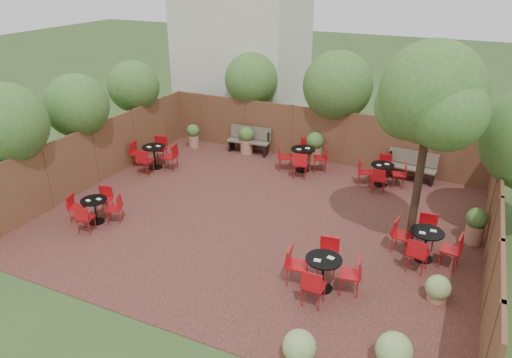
% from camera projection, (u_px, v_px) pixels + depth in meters
% --- Properties ---
extents(ground, '(80.00, 80.00, 0.00)m').
position_uv_depth(ground, '(260.00, 219.00, 13.82)').
color(ground, '#354F23').
rests_on(ground, ground).
extents(courtyard_paving, '(12.00, 10.00, 0.02)m').
position_uv_depth(courtyard_paving, '(260.00, 219.00, 13.82)').
color(courtyard_paving, '#341815').
rests_on(courtyard_paving, ground).
extents(fence_back, '(12.00, 0.08, 2.00)m').
position_uv_depth(fence_back, '(317.00, 135.00, 17.52)').
color(fence_back, '#522D1E').
rests_on(fence_back, ground).
extents(fence_left, '(0.08, 10.00, 2.00)m').
position_uv_depth(fence_left, '(96.00, 155.00, 15.71)').
color(fence_left, '#522D1E').
rests_on(fence_left, ground).
extents(fence_right, '(0.08, 10.00, 2.00)m').
position_uv_depth(fence_right, '(493.00, 235.00, 11.10)').
color(fence_right, '#522D1E').
rests_on(fence_right, ground).
extents(neighbour_building, '(5.00, 4.00, 8.00)m').
position_uv_depth(neighbour_building, '(243.00, 34.00, 20.47)').
color(neighbour_building, beige).
rests_on(neighbour_building, ground).
extents(overhang_foliage, '(15.80, 10.64, 2.66)m').
position_uv_depth(overhang_foliage, '(284.00, 103.00, 15.20)').
color(overhang_foliage, '#35611F').
rests_on(overhang_foliage, ground).
extents(courtyard_tree, '(2.63, 2.53, 5.29)m').
position_uv_depth(courtyard_tree, '(431.00, 100.00, 10.87)').
color(courtyard_tree, black).
rests_on(courtyard_tree, courtyard_paving).
extents(park_bench_left, '(1.68, 0.68, 1.01)m').
position_uv_depth(park_bench_left, '(249.00, 140.00, 18.40)').
color(park_bench_left, brown).
rests_on(park_bench_left, courtyard_paving).
extents(park_bench_right, '(1.67, 0.64, 1.01)m').
position_uv_depth(park_bench_right, '(412.00, 165.00, 16.06)').
color(park_bench_right, brown).
rests_on(park_bench_right, courtyard_paving).
extents(bistro_tables, '(11.26, 7.89, 0.96)m').
position_uv_depth(bistro_tables, '(277.00, 193.00, 14.28)').
color(bistro_tables, black).
rests_on(bistro_tables, courtyard_paving).
extents(planters, '(11.05, 4.08, 1.17)m').
position_uv_depth(planters, '(297.00, 155.00, 16.82)').
color(planters, '#99684C').
rests_on(planters, courtyard_paving).
extents(low_shrubs, '(2.72, 3.57, 0.73)m').
position_uv_depth(low_shrubs, '(374.00, 334.00, 9.06)').
color(low_shrubs, '#99684C').
rests_on(low_shrubs, courtyard_paving).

